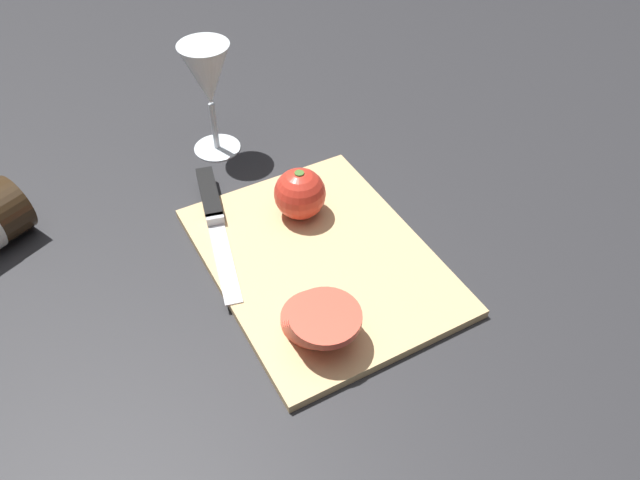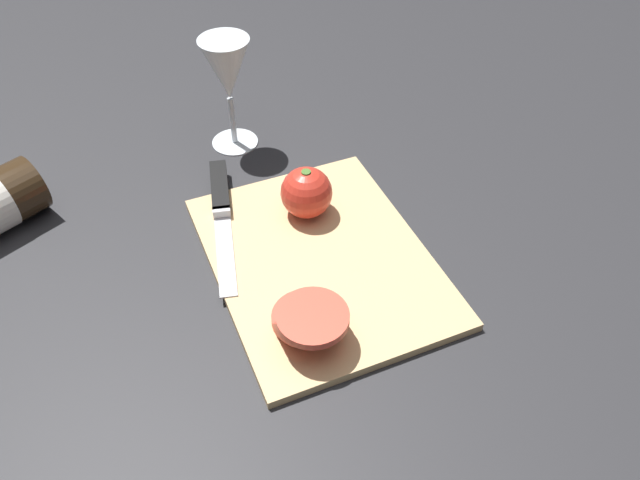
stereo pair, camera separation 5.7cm
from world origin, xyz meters
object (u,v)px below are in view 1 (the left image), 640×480
at_px(knife, 212,205).
at_px(tomato_slice_stack_near, 320,318).
at_px(whole_tomato, 300,194).
at_px(wine_glass, 208,80).

distance_m(knife, tomato_slice_stack_near, 0.26).
height_order(whole_tomato, knife, whole_tomato).
xyz_separation_m(whole_tomato, knife, (-0.07, -0.10, -0.03)).
bearing_deg(tomato_slice_stack_near, knife, -173.46).
distance_m(wine_glass, tomato_slice_stack_near, 0.41).
bearing_deg(tomato_slice_stack_near, wine_glass, 174.98).
height_order(wine_glass, tomato_slice_stack_near, wine_glass).
height_order(wine_glass, whole_tomato, wine_glass).
relative_size(whole_tomato, tomato_slice_stack_near, 0.64).
distance_m(whole_tomato, tomato_slice_stack_near, 0.20).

